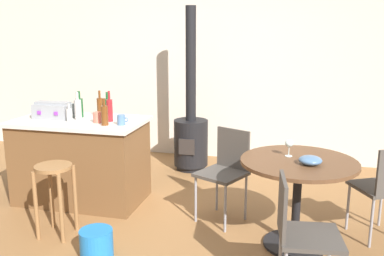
{
  "coord_description": "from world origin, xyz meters",
  "views": [
    {
      "loc": [
        1.26,
        -3.35,
        1.78
      ],
      "look_at": [
        0.36,
        0.26,
        0.92
      ],
      "focal_mm": 39.66,
      "sensor_mm": 36.0,
      "label": 1
    }
  ],
  "objects_px": {
    "folding_chair_near": "(226,167)",
    "folding_chair_far": "(300,229)",
    "bottle_0": "(105,115)",
    "serving_bowl": "(310,160)",
    "bottle_6": "(110,110)",
    "kitchen_island": "(81,160)",
    "bottle_3": "(69,115)",
    "bottle_2": "(78,109)",
    "bottle_5": "(80,107)",
    "plastic_bucket": "(96,244)",
    "cup_0": "(97,117)",
    "wood_stove": "(191,132)",
    "dining_table": "(298,181)",
    "bottle_1": "(100,107)",
    "wooden_stool": "(55,185)",
    "wine_glass": "(289,144)",
    "cup_1": "(121,120)",
    "toolbox": "(53,110)",
    "bottle_4": "(107,107)"
  },
  "relations": [
    {
      "from": "folding_chair_near",
      "to": "folding_chair_far",
      "type": "distance_m",
      "value": 1.31
    },
    {
      "from": "plastic_bucket",
      "to": "bottle_5",
      "type": "bearing_deg",
      "value": 121.78
    },
    {
      "from": "bottle_3",
      "to": "bottle_1",
      "type": "bearing_deg",
      "value": 51.13
    },
    {
      "from": "wood_stove",
      "to": "bottle_2",
      "type": "bearing_deg",
      "value": -124.46
    },
    {
      "from": "dining_table",
      "to": "wood_stove",
      "type": "distance_m",
      "value": 2.23
    },
    {
      "from": "wooden_stool",
      "to": "bottle_2",
      "type": "distance_m",
      "value": 0.97
    },
    {
      "from": "bottle_4",
      "to": "plastic_bucket",
      "type": "bearing_deg",
      "value": -70.22
    },
    {
      "from": "folding_chair_far",
      "to": "bottle_6",
      "type": "xyz_separation_m",
      "value": [
        -1.89,
        1.21,
        0.5
      ]
    },
    {
      "from": "wine_glass",
      "to": "serving_bowl",
      "type": "bearing_deg",
      "value": -48.13
    },
    {
      "from": "toolbox",
      "to": "bottle_4",
      "type": "relative_size",
      "value": 1.46
    },
    {
      "from": "bottle_3",
      "to": "bottle_0",
      "type": "bearing_deg",
      "value": -9.77
    },
    {
      "from": "folding_chair_far",
      "to": "bottle_6",
      "type": "relative_size",
      "value": 2.74
    },
    {
      "from": "bottle_0",
      "to": "bottle_5",
      "type": "xyz_separation_m",
      "value": [
        -0.43,
        0.3,
        0.0
      ]
    },
    {
      "from": "bottle_2",
      "to": "cup_0",
      "type": "relative_size",
      "value": 2.43
    },
    {
      "from": "wooden_stool",
      "to": "bottle_2",
      "type": "height_order",
      "value": "bottle_2"
    },
    {
      "from": "bottle_0",
      "to": "wine_glass",
      "type": "distance_m",
      "value": 1.77
    },
    {
      "from": "wooden_stool",
      "to": "cup_1",
      "type": "bearing_deg",
      "value": 61.24
    },
    {
      "from": "bottle_5",
      "to": "serving_bowl",
      "type": "height_order",
      "value": "bottle_5"
    },
    {
      "from": "bottle_5",
      "to": "plastic_bucket",
      "type": "distance_m",
      "value": 1.64
    },
    {
      "from": "bottle_1",
      "to": "bottle_5",
      "type": "relative_size",
      "value": 1.03
    },
    {
      "from": "bottle_1",
      "to": "bottle_3",
      "type": "height_order",
      "value": "bottle_1"
    },
    {
      "from": "dining_table",
      "to": "folding_chair_far",
      "type": "height_order",
      "value": "folding_chair_far"
    },
    {
      "from": "bottle_1",
      "to": "bottle_5",
      "type": "distance_m",
      "value": 0.22
    },
    {
      "from": "kitchen_island",
      "to": "bottle_3",
      "type": "relative_size",
      "value": 7.4
    },
    {
      "from": "toolbox",
      "to": "cup_0",
      "type": "bearing_deg",
      "value": -8.97
    },
    {
      "from": "kitchen_island",
      "to": "bottle_4",
      "type": "height_order",
      "value": "bottle_4"
    },
    {
      "from": "bottle_5",
      "to": "folding_chair_near",
      "type": "bearing_deg",
      "value": -7.63
    },
    {
      "from": "bottle_3",
      "to": "cup_0",
      "type": "bearing_deg",
      "value": 3.13
    },
    {
      "from": "cup_1",
      "to": "wood_stove",
      "type": "bearing_deg",
      "value": 76.51
    },
    {
      "from": "bottle_5",
      "to": "wine_glass",
      "type": "distance_m",
      "value": 2.25
    },
    {
      "from": "bottle_5",
      "to": "serving_bowl",
      "type": "distance_m",
      "value": 2.47
    },
    {
      "from": "wooden_stool",
      "to": "wood_stove",
      "type": "xyz_separation_m",
      "value": [
        0.7,
        2.07,
        0.03
      ]
    },
    {
      "from": "folding_chair_near",
      "to": "cup_0",
      "type": "height_order",
      "value": "cup_0"
    },
    {
      "from": "kitchen_island",
      "to": "bottle_5",
      "type": "distance_m",
      "value": 0.56
    },
    {
      "from": "bottle_1",
      "to": "bottle_2",
      "type": "relative_size",
      "value": 1.01
    },
    {
      "from": "dining_table",
      "to": "serving_bowl",
      "type": "distance_m",
      "value": 0.25
    },
    {
      "from": "wood_stove",
      "to": "wine_glass",
      "type": "relative_size",
      "value": 14.46
    },
    {
      "from": "bottle_0",
      "to": "folding_chair_far",
      "type": "bearing_deg",
      "value": -28.96
    },
    {
      "from": "folding_chair_far",
      "to": "bottle_3",
      "type": "height_order",
      "value": "bottle_3"
    },
    {
      "from": "folding_chair_far",
      "to": "bottle_3",
      "type": "bearing_deg",
      "value": 154.23
    },
    {
      "from": "bottle_6",
      "to": "serving_bowl",
      "type": "xyz_separation_m",
      "value": [
        1.95,
        -0.58,
        -0.21
      ]
    },
    {
      "from": "toolbox",
      "to": "bottle_4",
      "type": "xyz_separation_m",
      "value": [
        0.5,
        0.24,
        0.02
      ]
    },
    {
      "from": "bottle_5",
      "to": "bottle_1",
      "type": "bearing_deg",
      "value": 8.32
    },
    {
      "from": "wine_glass",
      "to": "plastic_bucket",
      "type": "distance_m",
      "value": 1.77
    },
    {
      "from": "bottle_0",
      "to": "serving_bowl",
      "type": "distance_m",
      "value": 1.97
    },
    {
      "from": "wood_stove",
      "to": "bottle_5",
      "type": "xyz_separation_m",
      "value": [
        -0.92,
        -1.16,
        0.49
      ]
    },
    {
      "from": "folding_chair_near",
      "to": "bottle_2",
      "type": "bearing_deg",
      "value": 176.44
    },
    {
      "from": "bottle_6",
      "to": "cup_0",
      "type": "height_order",
      "value": "bottle_6"
    },
    {
      "from": "wood_stove",
      "to": "bottle_6",
      "type": "relative_size",
      "value": 6.69
    },
    {
      "from": "bottle_1",
      "to": "plastic_bucket",
      "type": "bearing_deg",
      "value": -67.13
    }
  ]
}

